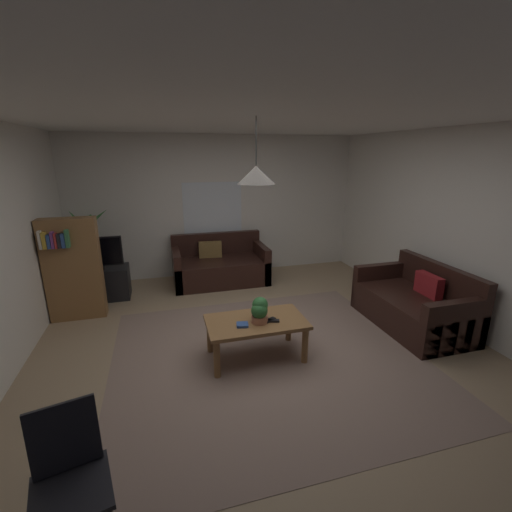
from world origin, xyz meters
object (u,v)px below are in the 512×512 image
Objects in this scene: remote_on_table_1 at (272,321)px; tv at (95,253)px; couch_under_window at (220,267)px; potted_palm_corner at (90,256)px; potted_plant_on_table at (260,310)px; tv_stand at (99,284)px; coffee_table at (256,326)px; book_on_table_0 at (242,325)px; remote_on_table_0 at (269,320)px; folding_chair at (69,475)px; pendant_lamp at (256,175)px; couch_right_side at (414,306)px; bookshelf_corner at (73,268)px.

tv reaches higher than remote_on_table_1.
couch_under_window is 2.16m from potted_palm_corner.
potted_plant_on_table is 3.01m from tv_stand.
book_on_table_0 is at bearing -154.40° from coffee_table.
remote_on_table_0 is (0.31, 0.02, -0.00)m from book_on_table_0.
remote_on_table_1 is at bearing 42.17° from folding_chair.
folding_chair is 2.65m from pendant_lamp.
couch_under_window is at bearing 154.30° from remote_on_table_0.
tv is 1.29× the size of pendant_lamp.
potted_plant_on_table is 1.41m from pendant_lamp.
couch_under_window is 2.57m from remote_on_table_1.
tv reaches higher than book_on_table_0.
remote_on_table_0 is 0.26× the size of pendant_lamp.
potted_plant_on_table is (0.03, -0.05, 0.21)m from coffee_table.
remote_on_table_0 is 0.03m from remote_on_table_1.
coffee_table is (-2.21, -0.17, 0.11)m from couch_right_side.
remote_on_table_0 is 3.07m from tv.
tv_stand is (-1.95, 2.28, -0.34)m from potted_plant_on_table.
remote_on_table_0 is 0.12× the size of potted_palm_corner.
couch_right_side is 4.58m from bookshelf_corner.
couch_under_window is 2.35m from bookshelf_corner.
potted_palm_corner is at bearing 127.63° from coffee_table.
tv is at bearing 72.63° from bookshelf_corner.
couch_right_side is at bearing 6.08° from book_on_table_0.
tv_stand is 0.80m from bookshelf_corner.
book_on_table_0 is (-0.17, -0.08, 0.09)m from coffee_table.
potted_palm_corner is at bearing 127.50° from potted_plant_on_table.
couch_under_window is at bearing 89.35° from pendant_lamp.
remote_on_table_0 is at bearing -36.75° from bookshelf_corner.
couch_right_side is at bearing -26.45° from tv_stand.
couch_right_side reaches higher than remote_on_table_0.
bookshelf_corner is (-2.13, -0.86, 0.45)m from couch_under_window.
potted_plant_on_table reaches higher than remote_on_table_1.
folding_chair reaches higher than couch_under_window.
folding_chair is (-1.34, -1.50, 0.04)m from book_on_table_0.
remote_on_table_1 is 0.20× the size of tv.
folding_chair reaches higher than couch_right_side.
folding_chair is (0.58, -4.30, -0.07)m from potted_palm_corner.
tv_stand is (-2.08, 2.31, -0.21)m from remote_on_table_1.
folding_chair is (-1.54, -1.54, -0.09)m from potted_plant_on_table.
remote_on_table_1 is 0.19m from potted_plant_on_table.
tv_stand is at bearing 73.21° from bookshelf_corner.
tv reaches higher than couch_right_side.
tv is (-1.95, 2.25, 0.16)m from potted_plant_on_table.
potted_palm_corner is (-1.92, 2.80, 0.11)m from book_on_table_0.
remote_on_table_1 is at bearing -47.99° from tv_stand.
coffee_table is 3.89× the size of potted_plant_on_table.
tv_stand is at bearing 59.36° from remote_on_table_1.
tv reaches higher than potted_plant_on_table.
coffee_table is 6.75× the size of remote_on_table_1.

